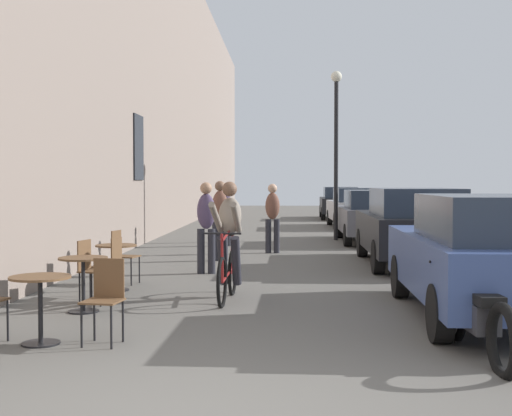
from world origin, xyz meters
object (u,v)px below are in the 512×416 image
object	(u,v)px
parked_car_second	(412,225)
parked_car_fifth	(340,202)
cafe_chair_near_toward_street	(105,295)
parked_car_nearest	(486,255)
parked_car_third	(372,215)
cafe_table_far	(116,257)
cyclist_on_bicycle	(229,243)
pedestrian_near	(206,222)
pedestrian_furthest	(225,210)
pedestrian_mid	(220,216)
cafe_chair_far_toward_street	(122,253)
parked_motorcycle	(477,314)
pedestrian_far	(272,214)
cafe_table_mid	(83,272)
parked_car_fourth	(354,207)
street_lamp	(336,133)
cafe_chair_far_toward_wall	(110,263)
cafe_chair_mid_toward_street	(91,267)

from	to	relation	value
parked_car_second	parked_car_fifth	distance (m)	17.55
cafe_chair_near_toward_street	parked_car_second	size ratio (longest dim) A/B	0.20
parked_car_nearest	parked_car_third	world-z (taller)	parked_car_nearest
parked_car_nearest	parked_car_fifth	distance (m)	23.04
cafe_table_far	cyclist_on_bicycle	distance (m)	1.98
cafe_table_far	pedestrian_near	bearing A→B (deg)	59.99
cafe_chair_near_toward_street	pedestrian_furthest	distance (m)	11.08
pedestrian_near	parked_car_second	distance (m)	4.26
cafe_chair_near_toward_street	pedestrian_mid	size ratio (longest dim) A/B	0.52
cafe_chair_far_toward_street	pedestrian_mid	bearing A→B (deg)	69.07
pedestrian_furthest	parked_motorcycle	size ratio (longest dim) A/B	0.78
pedestrian_far	parked_car_third	world-z (taller)	pedestrian_far
cyclist_on_bicycle	parked_motorcycle	world-z (taller)	cyclist_on_bicycle
parked_car_nearest	parked_motorcycle	xyz separation A→B (m)	(-0.60, -1.81, -0.40)
parked_motorcycle	parked_car_third	bearing A→B (deg)	87.57
cafe_table_mid	pedestrian_near	distance (m)	4.04
pedestrian_mid	parked_car_fourth	bearing A→B (deg)	70.01
cafe_chair_far_toward_street	parked_car_third	world-z (taller)	parked_car_third
cafe_table_mid	pedestrian_near	world-z (taller)	pedestrian_near
pedestrian_mid	parked_car_fourth	size ratio (longest dim) A/B	0.41
cafe_chair_far_toward_street	street_lamp	world-z (taller)	street_lamp
pedestrian_near	street_lamp	xyz separation A→B (m)	(2.94, 7.45, 2.15)
parked_car_second	parked_motorcycle	world-z (taller)	parked_car_second
cafe_table_mid	parked_car_nearest	xyz separation A→B (m)	(5.13, -0.26, 0.28)
cafe_table_far	parked_car_nearest	bearing A→B (deg)	-21.79
cyclist_on_bicycle	cafe_table_mid	bearing A→B (deg)	-149.06
pedestrian_mid	parked_car_second	xyz separation A→B (m)	(3.97, -0.72, -0.15)
cafe_table_far	parked_car_nearest	xyz separation A→B (m)	(5.14, -2.05, 0.28)
pedestrian_furthest	cafe_chair_far_toward_wall	bearing A→B (deg)	-96.70
parked_car_fourth	parked_car_fifth	distance (m)	5.95
parked_car_second	parked_motorcycle	xyz separation A→B (m)	(-0.68, -7.30, -0.41)
cafe_table_mid	cafe_table_far	xyz separation A→B (m)	(-0.01, 1.79, 0.00)
cyclist_on_bicycle	parked_car_third	world-z (taller)	cyclist_on_bicycle
cafe_chair_far_toward_wall	parked_car_fourth	bearing A→B (deg)	71.92
pedestrian_mid	parked_motorcycle	world-z (taller)	pedestrian_mid
cafe_chair_mid_toward_street	pedestrian_furthest	bearing A→B (deg)	82.77
street_lamp	cafe_chair_far_toward_wall	bearing A→B (deg)	-111.68
cafe_table_mid	street_lamp	xyz separation A→B (m)	(4.11, 11.30, 2.59)
street_lamp	pedestrian_far	bearing A→B (deg)	-115.54
pedestrian_mid	pedestrian_furthest	bearing A→B (deg)	93.36
cafe_chair_mid_toward_street	pedestrian_near	distance (m)	3.49
cafe_chair_near_toward_street	pedestrian_near	bearing A→B (deg)	85.55
cafe_table_mid	cafe_chair_far_toward_wall	bearing A→B (deg)	86.60
cafe_table_far	pedestrian_mid	bearing A→B (deg)	73.35
pedestrian_near	parked_car_nearest	world-z (taller)	pedestrian_near
cafe_chair_far_toward_wall	street_lamp	xyz separation A→B (m)	(4.04, 10.17, 2.59)
cafe_table_far	parked_car_fifth	bearing A→B (deg)	76.29
parked_car_fourth	cafe_chair_far_toward_wall	bearing A→B (deg)	-108.08
cafe_chair_mid_toward_street	cafe_table_far	bearing A→B (deg)	86.80
cyclist_on_bicycle	parked_motorcycle	distance (m)	4.18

